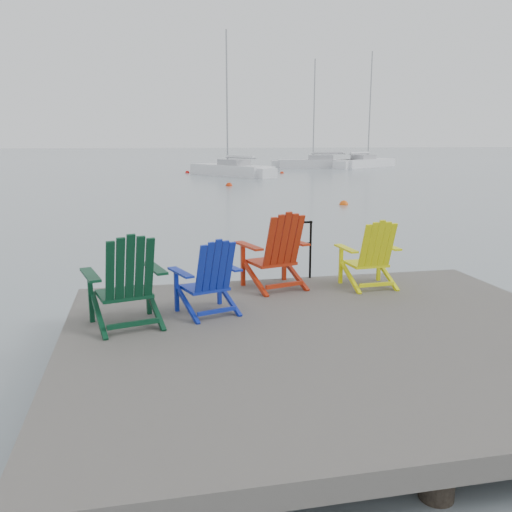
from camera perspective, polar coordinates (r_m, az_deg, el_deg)
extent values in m
plane|color=slate|center=(6.34, 8.23, -12.30)|extent=(400.00, 400.00, 0.00)
cube|color=#2D2A28|center=(6.18, 8.34, -8.92)|extent=(6.00, 5.00, 0.20)
cylinder|color=black|center=(8.17, -15.90, -9.23)|extent=(0.26, 0.26, 1.20)
cylinder|color=black|center=(8.39, 3.00, -8.18)|extent=(0.26, 0.26, 1.20)
cylinder|color=black|center=(9.42, 19.19, -6.57)|extent=(0.26, 0.26, 1.20)
cylinder|color=black|center=(8.29, 2.85, 0.56)|extent=(0.04, 0.04, 0.90)
cylinder|color=black|center=(8.41, 5.75, 0.68)|extent=(0.04, 0.04, 0.90)
cylinder|color=black|center=(8.27, 4.36, 3.54)|extent=(0.48, 0.04, 0.04)
cylinder|color=black|center=(8.33, 4.32, 1.29)|extent=(0.44, 0.03, 0.03)
cube|color=#09311D|center=(6.49, -13.71, -3.89)|extent=(0.69, 0.64, 0.04)
cube|color=#09311D|center=(6.65, -16.99, -4.13)|extent=(0.07, 0.07, 0.61)
cube|color=#09311D|center=(6.78, -11.26, -3.51)|extent=(0.07, 0.07, 0.61)
cube|color=#09311D|center=(6.34, -17.05, -1.91)|extent=(0.29, 0.68, 0.03)
cube|color=#09311D|center=(6.49, -10.60, -1.26)|extent=(0.29, 0.68, 0.03)
cube|color=#09311D|center=(6.07, -13.13, -1.41)|extent=(0.59, 0.40, 0.75)
cube|color=#0E2196|center=(6.78, -5.44, -3.32)|extent=(0.62, 0.59, 0.04)
cube|color=#0E2196|center=(6.84, -8.36, -3.62)|extent=(0.06, 0.06, 0.53)
cube|color=#0E2196|center=(7.08, -3.88, -2.99)|extent=(0.06, 0.06, 0.53)
cube|color=#0E2196|center=(6.58, -7.95, -1.72)|extent=(0.29, 0.58, 0.03)
cube|color=#0E2196|center=(6.84, -2.97, -1.08)|extent=(0.29, 0.58, 0.03)
cube|color=#0E2196|center=(6.43, -4.33, -1.23)|extent=(0.52, 0.38, 0.65)
cube|color=#A5230C|center=(7.91, 1.60, -0.64)|extent=(0.71, 0.67, 0.04)
cube|color=#A5230C|center=(7.96, -1.38, -0.93)|extent=(0.07, 0.07, 0.63)
cube|color=#A5230C|center=(8.28, 2.99, -0.43)|extent=(0.07, 0.07, 0.63)
cube|color=#A5230C|center=(7.66, -0.79, 1.08)|extent=(0.31, 0.69, 0.03)
cube|color=#A5230C|center=(8.03, 4.05, 1.55)|extent=(0.31, 0.69, 0.03)
cube|color=#A5230C|center=(7.53, 2.94, 1.59)|extent=(0.60, 0.42, 0.76)
cube|color=#E2E60C|center=(8.14, 11.51, -0.80)|extent=(0.55, 0.50, 0.04)
cube|color=#E2E60C|center=(8.19, 8.92, -0.94)|extent=(0.05, 0.05, 0.56)
cube|color=#E2E60C|center=(8.46, 12.81, -0.68)|extent=(0.05, 0.05, 0.56)
cube|color=#E2E60C|center=(7.93, 9.45, 0.78)|extent=(0.15, 0.61, 0.03)
cube|color=#E2E60C|center=(8.23, 13.75, 1.01)|extent=(0.15, 0.61, 0.03)
cube|color=#E2E60C|center=(7.79, 12.66, 1.08)|extent=(0.50, 0.28, 0.68)
cube|color=white|center=(41.84, -2.66, 8.80)|extent=(5.57, 7.81, 1.10)
cube|color=#9E9EA3|center=(41.50, -2.33, 9.75)|extent=(2.38, 2.74, 0.55)
cylinder|color=gray|center=(42.19, -3.08, 16.21)|extent=(0.12, 0.12, 9.76)
cube|color=white|center=(56.38, 11.45, 9.41)|extent=(7.96, 6.57, 1.10)
cube|color=#9E9EA3|center=(56.00, 11.26, 10.12)|extent=(2.89, 2.67, 0.55)
cylinder|color=gray|center=(56.79, 11.92, 15.18)|extent=(0.12, 0.12, 10.32)
cube|color=silver|center=(54.35, 6.40, 9.48)|extent=(7.74, 3.09, 1.10)
cube|color=#9E9EA3|center=(54.38, 6.82, 10.21)|extent=(2.44, 1.70, 0.55)
cylinder|color=gray|center=(54.31, 6.13, 15.03)|extent=(0.12, 0.12, 9.41)
sphere|color=#F3580E|center=(22.80, 9.22, 5.34)|extent=(0.37, 0.37, 0.37)
sphere|color=red|center=(32.12, -2.86, 7.38)|extent=(0.40, 0.40, 0.40)
sphere|color=red|center=(44.66, 2.75, 8.69)|extent=(0.33, 0.33, 0.33)
sphere|color=red|center=(45.63, -7.24, 8.68)|extent=(0.37, 0.37, 0.37)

